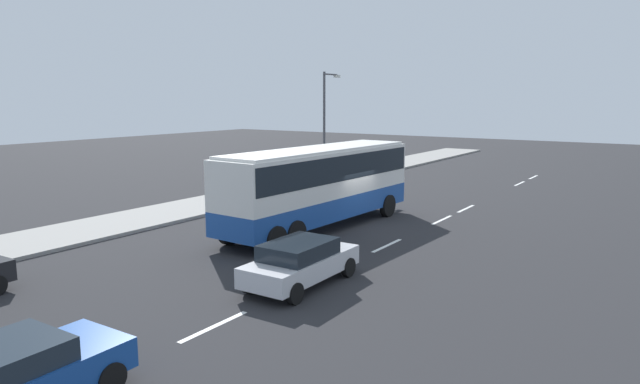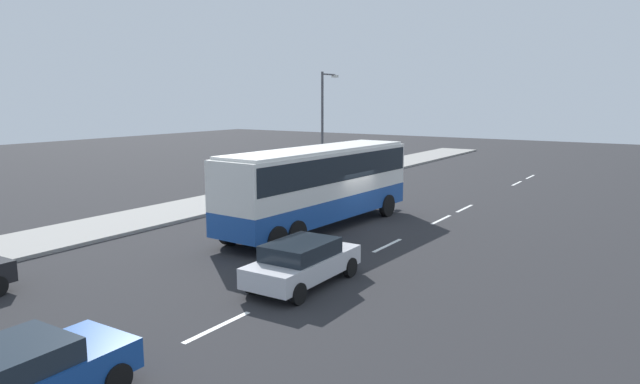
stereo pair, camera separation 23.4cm
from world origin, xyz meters
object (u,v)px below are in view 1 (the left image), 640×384
(pedestrian_near_curb, at_px, (243,176))
(street_lamp, at_px, (326,121))
(coach_bus, at_px, (320,179))
(car_silver_hatch, at_px, (301,261))

(pedestrian_near_curb, xyz_separation_m, street_lamp, (5.75, -2.20, 3.18))
(coach_bus, height_order, street_lamp, street_lamp)
(car_silver_hatch, xyz_separation_m, pedestrian_near_curb, (11.37, 12.50, 0.42))
(coach_bus, height_order, car_silver_hatch, coach_bus)
(car_silver_hatch, relative_size, pedestrian_near_curb, 2.42)
(car_silver_hatch, relative_size, street_lamp, 0.59)
(coach_bus, xyz_separation_m, street_lamp, (10.26, 6.41, 2.12))
(pedestrian_near_curb, bearing_deg, street_lamp, -100.71)
(car_silver_hatch, bearing_deg, coach_bus, 28.78)
(car_silver_hatch, height_order, pedestrian_near_curb, pedestrian_near_curb)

